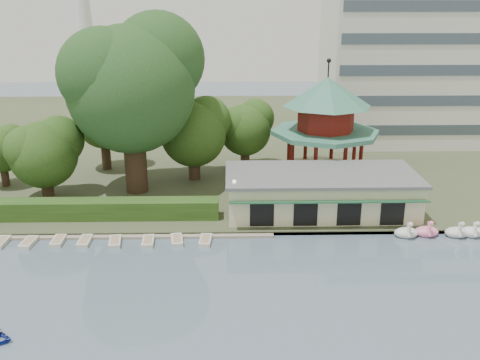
{
  "coord_description": "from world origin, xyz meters",
  "views": [
    {
      "loc": [
        1.05,
        -27.04,
        20.47
      ],
      "look_at": [
        2.0,
        18.0,
        5.0
      ],
      "focal_mm": 40.0,
      "sensor_mm": 36.0,
      "label": 1
    }
  ],
  "objects_px": {
    "big_tree": "(132,80)",
    "boathouse": "(321,192)",
    "dock": "(85,235)",
    "pavilion": "(326,118)"
  },
  "relations": [
    {
      "from": "big_tree",
      "to": "boathouse",
      "type": "bearing_deg",
      "value": -18.34
    },
    {
      "from": "dock",
      "to": "pavilion",
      "type": "distance_m",
      "value": 29.14
    },
    {
      "from": "dock",
      "to": "big_tree",
      "type": "relative_size",
      "value": 1.8
    },
    {
      "from": "boathouse",
      "to": "big_tree",
      "type": "xyz_separation_m",
      "value": [
        -18.82,
        6.24,
        10.05
      ]
    },
    {
      "from": "dock",
      "to": "pavilion",
      "type": "height_order",
      "value": "pavilion"
    },
    {
      "from": "big_tree",
      "to": "dock",
      "type": "bearing_deg",
      "value": -106.1
    },
    {
      "from": "boathouse",
      "to": "big_tree",
      "type": "distance_m",
      "value": 22.23
    },
    {
      "from": "pavilion",
      "to": "dock",
      "type": "bearing_deg",
      "value": -148.34
    },
    {
      "from": "pavilion",
      "to": "big_tree",
      "type": "bearing_deg",
      "value": -169.69
    },
    {
      "from": "dock",
      "to": "big_tree",
      "type": "distance_m",
      "value": 16.81
    }
  ]
}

